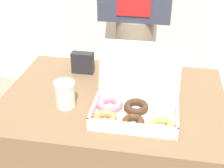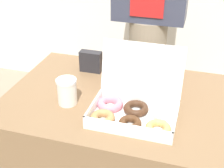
{
  "view_description": "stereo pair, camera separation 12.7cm",
  "coord_description": "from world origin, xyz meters",
  "px_view_note": "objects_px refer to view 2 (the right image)",
  "views": [
    {
      "loc": [
        0.2,
        -1.2,
        1.49
      ],
      "look_at": [
        0.01,
        -0.11,
        0.86
      ],
      "focal_mm": 50.0,
      "sensor_mm": 36.0,
      "label": 1
    },
    {
      "loc": [
        0.33,
        -1.17,
        1.49
      ],
      "look_at": [
        0.01,
        -0.11,
        0.86
      ],
      "focal_mm": 50.0,
      "sensor_mm": 36.0,
      "label": 2
    }
  ],
  "objects_px": {
    "napkin_holder": "(91,61)",
    "person_customer": "(149,20)",
    "donut_box": "(133,108)",
    "coffee_cup": "(67,91)"
  },
  "relations": [
    {
      "from": "napkin_holder",
      "to": "person_customer",
      "type": "height_order",
      "value": "person_customer"
    },
    {
      "from": "person_customer",
      "to": "napkin_holder",
      "type": "bearing_deg",
      "value": -117.1
    },
    {
      "from": "donut_box",
      "to": "napkin_holder",
      "type": "height_order",
      "value": "donut_box"
    },
    {
      "from": "coffee_cup",
      "to": "napkin_holder",
      "type": "bearing_deg",
      "value": 91.0
    },
    {
      "from": "coffee_cup",
      "to": "napkin_holder",
      "type": "relative_size",
      "value": 1.05
    },
    {
      "from": "napkin_holder",
      "to": "person_customer",
      "type": "bearing_deg",
      "value": 62.9
    },
    {
      "from": "coffee_cup",
      "to": "napkin_holder",
      "type": "height_order",
      "value": "coffee_cup"
    },
    {
      "from": "donut_box",
      "to": "person_customer",
      "type": "height_order",
      "value": "person_customer"
    },
    {
      "from": "donut_box",
      "to": "coffee_cup",
      "type": "bearing_deg",
      "value": 176.69
    },
    {
      "from": "coffee_cup",
      "to": "person_customer",
      "type": "bearing_deg",
      "value": 74.03
    }
  ]
}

